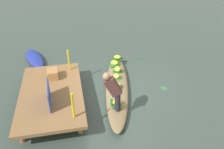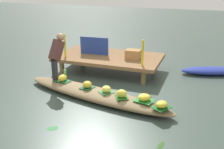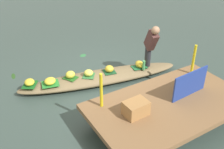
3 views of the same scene
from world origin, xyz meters
TOP-DOWN VIEW (x-y plane):
  - canal_water at (0.00, 0.00)m, footprint 40.00×40.00m
  - dock_platform at (-0.39, 2.07)m, footprint 3.20×1.80m
  - vendor_boat at (0.00, 0.00)m, footprint 4.21×1.58m
  - moored_boat at (2.65, 2.84)m, footprint 1.92×1.13m
  - leaf_mat_0 at (0.76, -0.20)m, footprint 0.39×0.41m
  - banana_bunch_0 at (0.76, -0.20)m, footprint 0.24×0.21m
  - leaf_mat_1 at (1.28, -0.19)m, footprint 0.47×0.42m
  - banana_bunch_1 at (1.28, -0.19)m, footprint 0.39×0.38m
  - leaf_mat_2 at (-1.02, 0.24)m, footprint 0.43×0.32m
  - banana_bunch_2 at (-1.02, 0.24)m, footprint 0.22×0.30m
  - leaf_mat_3 at (-0.21, 0.04)m, footprint 0.35×0.36m
  - banana_bunch_3 at (-0.21, 0.04)m, footprint 0.29×0.29m
  - leaf_mat_4 at (1.70, -0.40)m, footprint 0.45×0.47m
  - banana_bunch_4 at (1.70, -0.40)m, footprint 0.30×0.32m
  - leaf_mat_5 at (0.33, -0.05)m, footprint 0.41×0.42m
  - banana_bunch_5 at (0.33, -0.05)m, footprint 0.31×0.31m
  - vendor_person at (-1.22, 0.38)m, footprint 0.28×0.53m
  - water_bottle at (-1.02, 0.41)m, footprint 0.07×0.07m
  - market_banner at (-0.89, 2.07)m, footprint 0.92×0.09m
  - railing_post_west at (-1.59, 1.47)m, footprint 0.06×0.06m
  - railing_post_east at (0.81, 1.47)m, footprint 0.06×0.06m
  - produce_crate at (0.39, 2.01)m, footprint 0.45×0.34m
  - drifting_plant_0 at (1.89, -1.43)m, footprint 0.15×0.32m
  - drifting_plant_1 at (-0.23, -1.57)m, footprint 0.28×0.27m

SIDE VIEW (x-z plane):
  - canal_water at x=0.00m, z-range 0.00..0.00m
  - drifting_plant_0 at x=1.89m, z-range 0.00..0.01m
  - drifting_plant_1 at x=-0.23m, z-range 0.00..0.01m
  - moored_boat at x=2.65m, z-range 0.00..0.21m
  - vendor_boat at x=0.00m, z-range 0.00..0.23m
  - leaf_mat_0 at x=0.76m, z-range 0.23..0.24m
  - leaf_mat_1 at x=1.28m, z-range 0.23..0.24m
  - leaf_mat_2 at x=-1.02m, z-range 0.23..0.24m
  - leaf_mat_3 at x=-0.21m, z-range 0.23..0.24m
  - leaf_mat_4 at x=1.70m, z-range 0.23..0.24m
  - leaf_mat_5 at x=0.33m, z-range 0.23..0.24m
  - banana_bunch_4 at x=1.70m, z-range 0.24..0.38m
  - banana_bunch_1 at x=1.28m, z-range 0.24..0.39m
  - banana_bunch_5 at x=0.33m, z-range 0.24..0.40m
  - banana_bunch_2 at x=-1.02m, z-range 0.24..0.41m
  - banana_bunch_3 at x=-0.21m, z-range 0.24..0.41m
  - banana_bunch_0 at x=0.76m, z-range 0.24..0.42m
  - water_bottle at x=-1.02m, z-range 0.23..0.49m
  - dock_platform at x=-0.39m, z-range 0.18..0.67m
  - produce_crate at x=0.39m, z-range 0.49..0.77m
  - market_banner at x=-0.89m, z-range 0.49..1.04m
  - railing_post_west at x=-1.59m, z-range 0.49..1.21m
  - railing_post_east at x=0.81m, z-range 0.49..1.21m
  - vendor_person at x=-1.22m, z-range 0.32..1.52m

